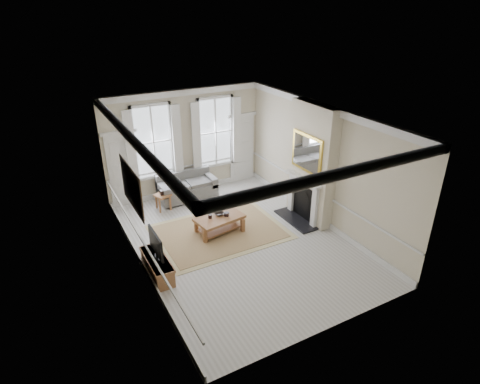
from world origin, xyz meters
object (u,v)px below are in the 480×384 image
side_table (163,198)px  sofa (187,188)px  tv_stand (157,266)px  coffee_table (219,219)px

side_table → sofa: bearing=22.9°
sofa → side_table: bearing=-157.1°
sofa → tv_stand: size_ratio=1.41×
sofa → tv_stand: (-2.11, -3.45, -0.13)m
coffee_table → tv_stand: 2.34m
coffee_table → tv_stand: coffee_table is taller
side_table → tv_stand: bearing=-111.1°
coffee_table → tv_stand: (-2.10, -1.02, -0.18)m
side_table → coffee_table: side_table is taller
tv_stand → sofa: bearing=58.6°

